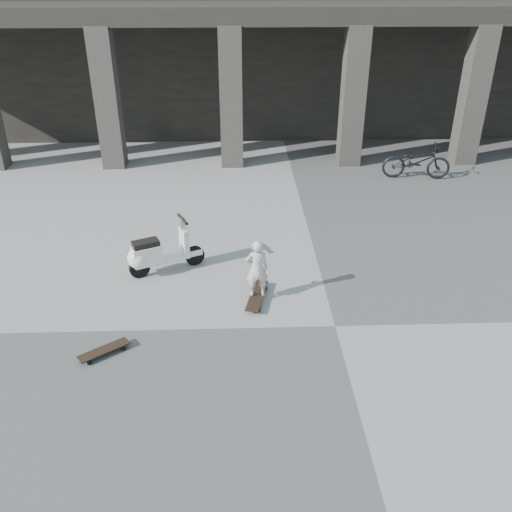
{
  "coord_description": "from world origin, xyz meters",
  "views": [
    {
      "loc": [
        -1.63,
        -7.53,
        5.51
      ],
      "look_at": [
        -1.31,
        1.38,
        0.65
      ],
      "focal_mm": 38.0,
      "sensor_mm": 36.0,
      "label": 1
    }
  ],
  "objects_px": {
    "skateboard_spare": "(104,351)",
    "bicycle": "(416,161)",
    "longboard": "(257,296)",
    "child": "(257,269)",
    "scooter": "(153,254)"
  },
  "relations": [
    {
      "from": "bicycle",
      "to": "child",
      "type": "bearing_deg",
      "value": 149.43
    },
    {
      "from": "child",
      "to": "skateboard_spare",
      "type": "bearing_deg",
      "value": 27.62
    },
    {
      "from": "longboard",
      "to": "skateboard_spare",
      "type": "relative_size",
      "value": 1.39
    },
    {
      "from": "scooter",
      "to": "bicycle",
      "type": "distance_m",
      "value": 8.57
    },
    {
      "from": "child",
      "to": "scooter",
      "type": "relative_size",
      "value": 0.76
    },
    {
      "from": "scooter",
      "to": "skateboard_spare",
      "type": "bearing_deg",
      "value": -125.33
    },
    {
      "from": "longboard",
      "to": "bicycle",
      "type": "xyz_separation_m",
      "value": [
        4.79,
        6.25,
        0.42
      ]
    },
    {
      "from": "child",
      "to": "bicycle",
      "type": "distance_m",
      "value": 7.88
    },
    {
      "from": "skateboard_spare",
      "to": "bicycle",
      "type": "xyz_separation_m",
      "value": [
        7.28,
        7.75,
        0.42
      ]
    },
    {
      "from": "skateboard_spare",
      "to": "child",
      "type": "height_order",
      "value": "child"
    },
    {
      "from": "longboard",
      "to": "bicycle",
      "type": "distance_m",
      "value": 7.88
    },
    {
      "from": "longboard",
      "to": "skateboard_spare",
      "type": "xyz_separation_m",
      "value": [
        -2.49,
        -1.5,
        -0.01
      ]
    },
    {
      "from": "skateboard_spare",
      "to": "child",
      "type": "distance_m",
      "value": 2.97
    },
    {
      "from": "scooter",
      "to": "bicycle",
      "type": "relative_size",
      "value": 0.77
    },
    {
      "from": "skateboard_spare",
      "to": "bicycle",
      "type": "bearing_deg",
      "value": 10.69
    }
  ]
}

